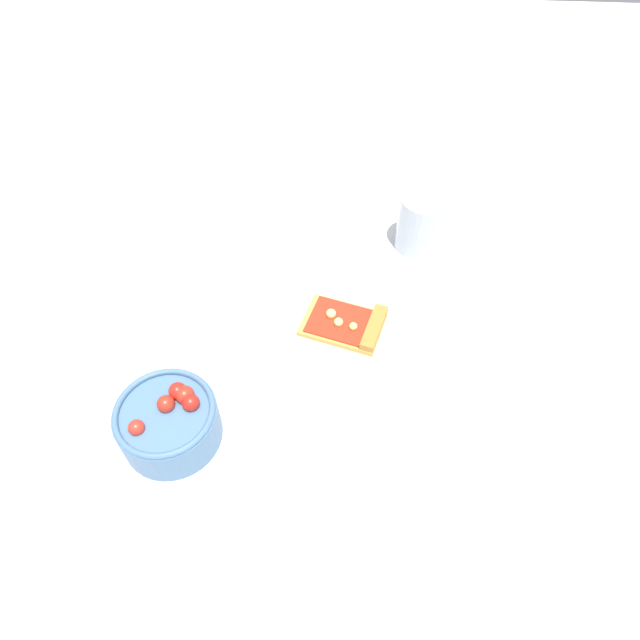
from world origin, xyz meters
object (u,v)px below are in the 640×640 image
plate (338,340)px  soda_glass (421,223)px  salad_bowl (169,422)px  pizza_slice_main (350,325)px

plate → soda_glass: 0.25m
salad_bowl → soda_glass: soda_glass is taller
pizza_slice_main → soda_glass: soda_glass is taller
pizza_slice_main → soda_glass: 0.23m
soda_glass → salad_bowl: bearing=138.6°
pizza_slice_main → salad_bowl: (-0.18, 0.22, 0.01)m
plate → salad_bowl: salad_bowl is taller
pizza_slice_main → salad_bowl: salad_bowl is taller
plate → soda_glass: (0.21, -0.13, 0.04)m
soda_glass → plate: bearing=149.5°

